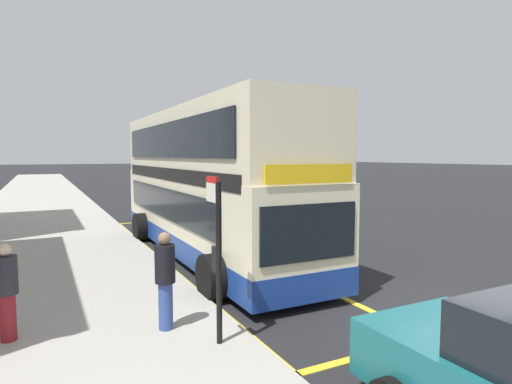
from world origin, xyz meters
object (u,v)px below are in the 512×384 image
Objects in this scene: bus_stop_sign at (217,245)px; pedestrian_further_back at (6,289)px; double_decker_bus at (206,188)px; parked_car_teal_behind at (189,182)px; pedestrian_waiting_near_sign at (165,277)px.

bus_stop_sign is 3.38m from pedestrian_further_back.
double_decker_bus is 2.68× the size of parked_car_teal_behind.
double_decker_bus reaches higher than pedestrian_waiting_near_sign.
pedestrian_waiting_near_sign is at bearing -116.84° from double_decker_bus.
double_decker_bus is at bearing 71.14° from bus_stop_sign.
double_decker_bus is at bearing 70.61° from parked_car_teal_behind.
parked_car_teal_behind is 2.54× the size of pedestrian_waiting_near_sign.
double_decker_bus is 6.81× the size of pedestrian_waiting_near_sign.
bus_stop_sign is 1.57× the size of pedestrian_waiting_near_sign.
double_decker_bus is 6.59m from bus_stop_sign.
double_decker_bus is 4.35× the size of bus_stop_sign.
parked_car_teal_behind is (9.12, 29.45, -0.88)m from bus_stop_sign.
pedestrian_waiting_near_sign is at bearing 125.88° from bus_stop_sign.
parked_car_teal_behind is 30.23m from pedestrian_waiting_near_sign.
pedestrian_further_back reaches higher than parked_car_teal_behind.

